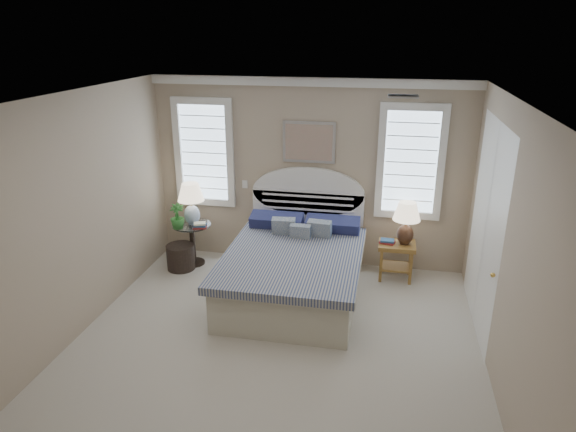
{
  "coord_description": "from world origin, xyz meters",
  "views": [
    {
      "loc": [
        1.09,
        -4.51,
        3.32
      ],
      "look_at": [
        -0.0,
        1.0,
        1.25
      ],
      "focal_mm": 32.0,
      "sensor_mm": 36.0,
      "label": 1
    }
  ],
  "objects_px": {
    "floor_pot": "(181,257)",
    "lamp_left": "(191,199)",
    "lamp_right": "(406,218)",
    "side_table_left": "(192,240)",
    "nightstand_right": "(396,253)",
    "bed": "(295,266)"
  },
  "relations": [
    {
      "from": "side_table_left",
      "to": "nightstand_right",
      "type": "height_order",
      "value": "side_table_left"
    },
    {
      "from": "lamp_left",
      "to": "side_table_left",
      "type": "bearing_deg",
      "value": -118.79
    },
    {
      "from": "side_table_left",
      "to": "lamp_left",
      "type": "bearing_deg",
      "value": 61.21
    },
    {
      "from": "floor_pot",
      "to": "lamp_right",
      "type": "relative_size",
      "value": 0.66
    },
    {
      "from": "floor_pot",
      "to": "lamp_left",
      "type": "xyz_separation_m",
      "value": [
        0.13,
        0.22,
        0.82
      ]
    },
    {
      "from": "side_table_left",
      "to": "nightstand_right",
      "type": "relative_size",
      "value": 1.19
    },
    {
      "from": "nightstand_right",
      "to": "lamp_right",
      "type": "bearing_deg",
      "value": 7.21
    },
    {
      "from": "nightstand_right",
      "to": "side_table_left",
      "type": "bearing_deg",
      "value": -178.06
    },
    {
      "from": "bed",
      "to": "lamp_right",
      "type": "xyz_separation_m",
      "value": [
        1.4,
        0.7,
        0.51
      ]
    },
    {
      "from": "floor_pot",
      "to": "lamp_right",
      "type": "bearing_deg",
      "value": 5.56
    },
    {
      "from": "bed",
      "to": "floor_pot",
      "type": "distance_m",
      "value": 1.82
    },
    {
      "from": "bed",
      "to": "side_table_left",
      "type": "distance_m",
      "value": 1.75
    },
    {
      "from": "nightstand_right",
      "to": "lamp_right",
      "type": "xyz_separation_m",
      "value": [
        0.1,
        0.01,
        0.51
      ]
    },
    {
      "from": "side_table_left",
      "to": "lamp_left",
      "type": "height_order",
      "value": "lamp_left"
    },
    {
      "from": "lamp_left",
      "to": "bed",
      "type": "bearing_deg",
      "value": -20.54
    },
    {
      "from": "nightstand_right",
      "to": "lamp_right",
      "type": "relative_size",
      "value": 0.87
    },
    {
      "from": "lamp_right",
      "to": "lamp_left",
      "type": "bearing_deg",
      "value": -178.29
    },
    {
      "from": "side_table_left",
      "to": "lamp_right",
      "type": "bearing_deg",
      "value": 2.11
    },
    {
      "from": "lamp_right",
      "to": "side_table_left",
      "type": "bearing_deg",
      "value": -177.89
    },
    {
      "from": "floor_pot",
      "to": "bed",
      "type": "bearing_deg",
      "value": -12.63
    },
    {
      "from": "bed",
      "to": "floor_pot",
      "type": "bearing_deg",
      "value": 167.37
    },
    {
      "from": "side_table_left",
      "to": "lamp_right",
      "type": "xyz_separation_m",
      "value": [
        3.05,
        0.11,
        0.51
      ]
    }
  ]
}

